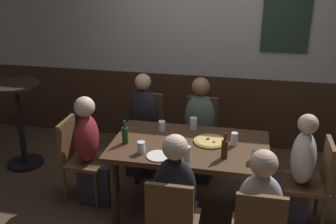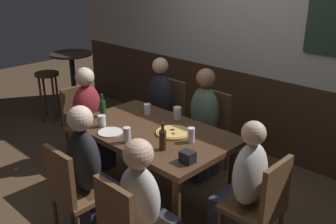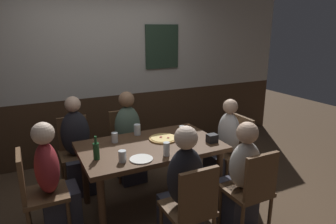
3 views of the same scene
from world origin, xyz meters
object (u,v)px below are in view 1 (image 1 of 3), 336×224
object	(u,v)px
person_mid_far	(199,136)
condiment_caddy	(258,158)
pint_glass_stout	(193,124)
person_head_east	(295,179)
pizza	(210,141)
side_bar_table	(19,118)
beer_bottle_brown	(225,149)
plate_white_large	(159,156)
person_head_west	(93,157)
tumbler_short	(234,140)
chair_mid_far	(201,131)
person_right_near	(258,221)
person_mid_near	(176,208)
dining_table	(189,152)
person_left_far	(143,131)
chair_head_west	(78,155)
pint_glass_pale	(187,154)
beer_bottle_green	(125,135)
tumbler_water	(162,127)
chair_left_far	(147,126)
chair_head_east	(314,179)
chair_mid_near	(172,220)
beer_glass_tall	(141,148)

from	to	relation	value
person_mid_far	condiment_caddy	size ratio (longest dim) A/B	10.72
pint_glass_stout	person_head_east	bearing A→B (deg)	-19.03
pizza	side_bar_table	world-z (taller)	side_bar_table
beer_bottle_brown	plate_white_large	xyz separation A→B (m)	(-0.57, -0.10, -0.09)
person_head_west	tumbler_short	world-z (taller)	person_head_west
chair_mid_far	person_right_near	world-z (taller)	person_right_near
person_mid_near	condiment_caddy	xyz separation A→B (m)	(0.63, 0.47, 0.29)
dining_table	person_head_east	distance (m)	1.02
person_left_far	pizza	size ratio (longest dim) A/B	3.70
chair_head_west	beer_bottle_brown	size ratio (longest dim) A/B	3.69
beer_bottle_brown	condiment_caddy	bearing A→B (deg)	-4.00
person_mid_far	pint_glass_pale	xyz separation A→B (m)	(0.03, -1.04, 0.30)
chair_mid_far	person_mid_near	world-z (taller)	person_mid_near
person_head_east	beer_bottle_green	size ratio (longest dim) A/B	4.86
tumbler_water	beer_bottle_brown	world-z (taller)	beer_bottle_brown
chair_left_far	person_mid_near	bearing A→B (deg)	-67.39
chair_mid_far	person_head_west	xyz separation A→B (m)	(-1.00, -0.87, -0.01)
pizza	plate_white_large	distance (m)	0.57
chair_head_east	person_right_near	distance (m)	0.87
pizza	chair_mid_near	bearing A→B (deg)	-101.30
beer_bottle_green	person_head_west	bearing A→B (deg)	164.57
pizza	person_head_west	bearing A→B (deg)	-176.29
chair_head_east	person_head_west	xyz separation A→B (m)	(-2.16, 0.00, -0.01)
chair_left_far	person_right_near	xyz separation A→B (m)	(1.32, -1.58, -0.02)
person_right_near	beer_glass_tall	world-z (taller)	person_right_near
beer_glass_tall	pint_glass_stout	bearing A→B (deg)	58.24
person_mid_far	plate_white_large	world-z (taller)	person_mid_far
pint_glass_stout	chair_mid_near	bearing A→B (deg)	-89.20
pint_glass_stout	person_head_west	bearing A→B (deg)	-160.37
dining_table	chair_mid_near	bearing A→B (deg)	-90.00
side_bar_table	person_mid_far	bearing A→B (deg)	5.03
chair_left_far	plate_white_large	distance (m)	1.28
person_right_near	beer_bottle_brown	size ratio (longest dim) A/B	4.68
chair_mid_near	beer_bottle_brown	world-z (taller)	beer_bottle_brown
person_right_near	side_bar_table	size ratio (longest dim) A/B	1.06
chair_head_east	tumbler_short	xyz separation A→B (m)	(-0.75, 0.06, 0.30)
person_right_near	beer_glass_tall	size ratio (longest dim) A/B	10.10
chair_head_east	person_right_near	xyz separation A→B (m)	(-0.51, -0.71, -0.02)
person_left_far	beer_glass_tall	xyz separation A→B (m)	(0.26, -0.98, 0.29)
person_right_near	pizza	size ratio (longest dim) A/B	3.49
pizza	chair_head_west	bearing A→B (deg)	-176.74
pizza	tumbler_short	world-z (taller)	tumbler_short
chair_head_west	dining_table	bearing A→B (deg)	0.00
person_left_far	person_mid_near	distance (m)	1.56
pint_glass_pale	person_mid_near	bearing A→B (deg)	-94.43
pizza	plate_white_large	bearing A→B (deg)	-137.23
chair_mid_far	pint_glass_pale	distance (m)	1.24
tumbler_water	plate_white_large	xyz separation A→B (m)	(0.09, -0.55, -0.04)
dining_table	person_head_east	xyz separation A→B (m)	(1.00, 0.00, -0.18)
person_mid_near	person_right_near	bearing A→B (deg)	0.18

